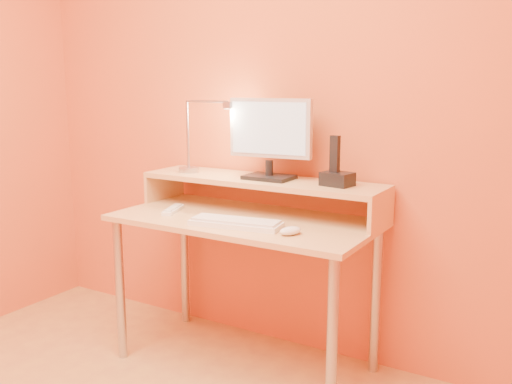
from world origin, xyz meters
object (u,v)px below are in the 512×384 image
Objects in this scene: monitor_panel at (270,128)px; remote_control at (173,210)px; mouse at (290,231)px; phone_dock at (337,179)px; lamp_base at (189,170)px; keyboard at (236,224)px.

monitor_panel is 2.20× the size of remote_control.
mouse is 0.56× the size of remote_control.
phone_dock is 0.36m from mouse.
monitor_panel reaches higher than lamp_base.
remote_control is (0.05, -0.20, -0.16)m from lamp_base.
phone_dock is at bearing 2.17° from lamp_base.
phone_dock reaches higher than lamp_base.
keyboard is at bearing -155.72° from mouse.
lamp_base is 0.79m from mouse.
mouse is at bearing -54.89° from monitor_panel.
remote_control is at bearing -161.88° from mouse.
monitor_panel is at bearing 155.75° from mouse.
phone_dock is (0.34, -0.01, -0.21)m from monitor_panel.
keyboard is at bearing -94.18° from monitor_panel.
mouse is at bearing -9.75° from keyboard.
lamp_base is at bearing 179.41° from monitor_panel.
keyboard is (0.01, -0.31, -0.39)m from monitor_panel.
lamp_base is 0.99× the size of mouse.
monitor_panel is 1.00× the size of keyboard.
lamp_base is at bearing -175.97° from mouse.
keyboard reaches higher than remote_control.
keyboard is (0.46, -0.27, -0.16)m from lamp_base.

